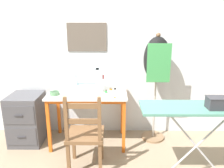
# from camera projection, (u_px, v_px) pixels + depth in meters

# --- Properties ---
(ground_plane) EXTENTS (14.00, 14.00, 0.00)m
(ground_plane) POSITION_uv_depth(u_px,v_px,m) (87.00, 153.00, 2.79)
(ground_plane) COLOR gray
(wall_back) EXTENTS (10.00, 0.07, 2.55)m
(wall_back) POSITION_uv_depth(u_px,v_px,m) (89.00, 48.00, 3.07)
(wall_back) COLOR silver
(wall_back) RESTS_ON ground_plane
(sewing_table) EXTENTS (1.02, 0.59, 0.73)m
(sewing_table) POSITION_uv_depth(u_px,v_px,m) (88.00, 99.00, 2.89)
(sewing_table) COLOR silver
(sewing_table) RESTS_ON ground_plane
(sewing_machine) EXTENTS (0.39, 0.17, 0.32)m
(sewing_machine) POSITION_uv_depth(u_px,v_px,m) (90.00, 80.00, 2.90)
(sewing_machine) COLOR silver
(sewing_machine) RESTS_ON sewing_table
(fabric_bowl) EXTENTS (0.13, 0.13, 0.05)m
(fabric_bowl) POSITION_uv_depth(u_px,v_px,m) (55.00, 93.00, 2.76)
(fabric_bowl) COLOR #56895B
(fabric_bowl) RESTS_ON sewing_table
(scissors) EXTENTS (0.12, 0.09, 0.01)m
(scissors) POSITION_uv_depth(u_px,v_px,m) (116.00, 97.00, 2.68)
(scissors) COLOR silver
(scissors) RESTS_ON sewing_table
(thread_spool_near_machine) EXTENTS (0.04, 0.04, 0.04)m
(thread_spool_near_machine) POSITION_uv_depth(u_px,v_px,m) (106.00, 91.00, 2.84)
(thread_spool_near_machine) COLOR green
(thread_spool_near_machine) RESTS_ON sewing_table
(thread_spool_mid_table) EXTENTS (0.04, 0.04, 0.03)m
(thread_spool_mid_table) POSITION_uv_depth(u_px,v_px,m) (111.00, 89.00, 2.95)
(thread_spool_mid_table) COLOR orange
(thread_spool_mid_table) RESTS_ON sewing_table
(thread_spool_far_edge) EXTENTS (0.03, 0.03, 0.04)m
(thread_spool_far_edge) POSITION_uv_depth(u_px,v_px,m) (115.00, 89.00, 2.96)
(thread_spool_far_edge) COLOR black
(thread_spool_far_edge) RESTS_ON sewing_table
(wooden_chair) EXTENTS (0.40, 0.38, 0.91)m
(wooden_chair) POSITION_uv_depth(u_px,v_px,m) (85.00, 135.00, 2.40)
(wooden_chair) COLOR brown
(wooden_chair) RESTS_ON ground_plane
(filing_cabinet) EXTENTS (0.42, 0.48, 0.68)m
(filing_cabinet) POSITION_uv_depth(u_px,v_px,m) (27.00, 119.00, 3.00)
(filing_cabinet) COLOR #4C4C51
(filing_cabinet) RESTS_ON ground_plane
(dress_form) EXTENTS (0.35, 0.32, 1.49)m
(dress_form) POSITION_uv_depth(u_px,v_px,m) (157.00, 64.00, 2.87)
(dress_form) COLOR #846647
(dress_form) RESTS_ON ground_plane
(ironing_board) EXTENTS (1.16, 0.37, 0.85)m
(ironing_board) POSITION_uv_depth(u_px,v_px,m) (200.00, 111.00, 2.10)
(ironing_board) COLOR #518E7A
(ironing_board) RESTS_ON ground_plane
(storage_box) EXTENTS (0.18, 0.13, 0.11)m
(storage_box) POSITION_uv_depth(u_px,v_px,m) (217.00, 103.00, 2.03)
(storage_box) COLOR #333338
(storage_box) RESTS_ON ironing_board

